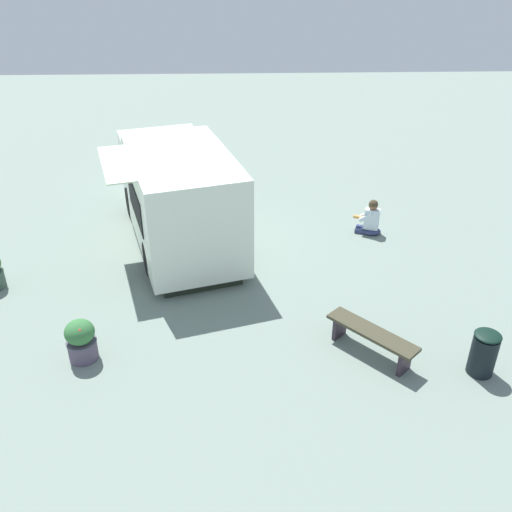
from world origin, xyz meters
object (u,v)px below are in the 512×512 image
at_px(planter_flowering_near, 81,340).
at_px(trash_bin, 484,353).
at_px(plaza_bench, 372,336).
at_px(food_truck, 177,196).
at_px(person_customer, 370,220).

height_order(planter_flowering_near, trash_bin, trash_bin).
xyz_separation_m(planter_flowering_near, plaza_bench, (-0.06, -5.15, -0.02)).
distance_m(food_truck, planter_flowering_near, 4.73).
bearing_deg(person_customer, food_truck, 92.11).
bearing_deg(planter_flowering_near, plaza_bench, -90.70).
relative_size(food_truck, person_customer, 6.40).
distance_m(planter_flowering_near, trash_bin, 6.97).
distance_m(food_truck, person_customer, 4.86).
relative_size(person_customer, planter_flowering_near, 1.14).
bearing_deg(food_truck, plaza_bench, -140.10).
xyz_separation_m(food_truck, plaza_bench, (-4.53, -3.79, -0.80)).
bearing_deg(planter_flowering_near, person_customer, -52.94).
xyz_separation_m(plaza_bench, trash_bin, (-0.56, -1.79, 0.04)).
distance_m(planter_flowering_near, plaza_bench, 5.15).
distance_m(food_truck, plaza_bench, 5.96).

